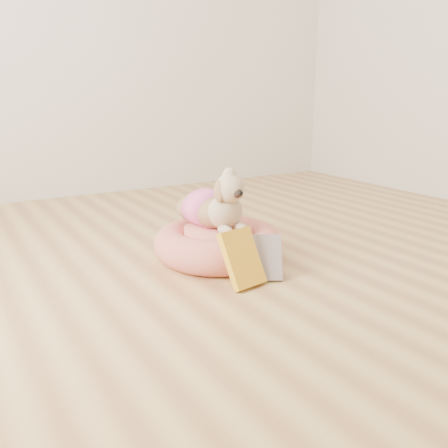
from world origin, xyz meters
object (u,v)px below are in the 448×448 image
pet_bed (218,244)px  dog (215,196)px  book_yellow (242,258)px  book_white (267,258)px

pet_bed → dog: dog is taller
book_yellow → book_white: bearing=-5.6°
dog → book_yellow: bearing=-106.8°
dog → book_white: bearing=-84.6°
pet_bed → book_white: bearing=-80.5°
book_yellow → book_white: book_yellow is taller
book_yellow → book_white: size_ratio=1.22×
dog → book_yellow: dog is taller
pet_bed → dog: size_ratio=1.49×
dog → book_white: dog is taller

